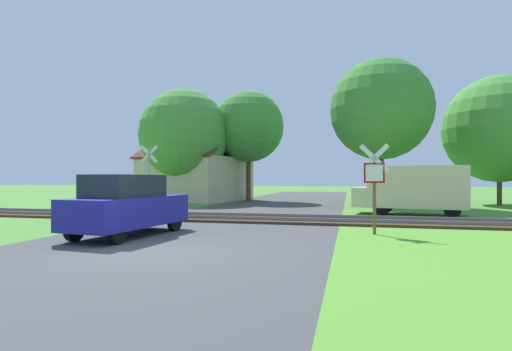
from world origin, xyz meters
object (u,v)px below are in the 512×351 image
Objects in this scene: stop_sign_near at (374,181)px; house at (196,177)px; mail_truck at (413,188)px; crossing_sign_far at (149,174)px; tree_center at (248,127)px; tree_far at (499,129)px; tree_left at (184,134)px; parked_car at (128,205)px; tree_right at (381,109)px.

house is at bearing -48.12° from stop_sign_near.
mail_truck is at bearing -101.60° from stop_sign_near.
crossing_sign_far is 0.40× the size of house.
house reaches higher than stop_sign_near.
tree_far is at bearing -1.66° from tree_center.
house is at bearing 88.21° from crossing_sign_far.
tree_left is 1.92× the size of parked_car.
stop_sign_near is 0.53× the size of mail_truck.
crossing_sign_far is 21.54m from tree_far.
stop_sign_near is 0.65× the size of parked_car.
mail_truck is at bearing -3.94° from crossing_sign_far.
tree_left is at bearing 175.71° from tree_right.
tree_center is (2.34, 10.59, 3.58)m from crossing_sign_far.
stop_sign_near reaches higher than parked_car.
stop_sign_near is 20.15m from house.
tree_far is 1.96× the size of parked_car.
tree_far is 11.19m from mail_truck.
parked_car is at bearing -86.81° from tree_center.
stop_sign_near is at bearing -63.53° from tree_center.
tree_left reaches higher than house.
house is 0.93× the size of tree_right.
tree_right is at bearing 21.61° from crossing_sign_far.
parked_car is (1.01, -18.02, -4.60)m from tree_center.
tree_right is 7.51m from mail_truck.
stop_sign_near is 0.33× the size of tree_center.
tree_center is 16.47m from tree_far.
house reaches higher than mail_truck.
house reaches higher than parked_car.
stop_sign_near is 0.30× the size of tree_right.
crossing_sign_far is at bearing 107.72° from mail_truck.
house is at bearing 89.46° from tree_left.
tree_center reaches higher than mail_truck.
stop_sign_near is 18.36m from tree_center.
house is (-12.13, 16.09, 0.18)m from stop_sign_near.
tree_far is (8.45, 15.58, 3.19)m from stop_sign_near.
stop_sign_near is 13.65m from tree_right.
crossing_sign_far is 0.64× the size of mail_truck.
tree_right is (13.27, -3.18, 4.10)m from house.
tree_center is at bearing 66.16° from crossing_sign_far.
crossing_sign_far is 0.41× the size of tree_center.
tree_far is (20.59, -0.51, 3.01)m from house.
mail_truck is (-6.36, -8.50, -3.56)m from tree_far.
tree_right is at bearing -90.18° from stop_sign_near.
tree_far reaches higher than parked_car.
crossing_sign_far reaches higher than parked_car.
tree_left is 13.37m from tree_right.
tree_center is 0.99× the size of tree_far.
parked_car is at bearing -59.86° from house.
tree_far is (7.32, 2.67, -1.08)m from tree_right.
house is 1.03× the size of tree_center.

